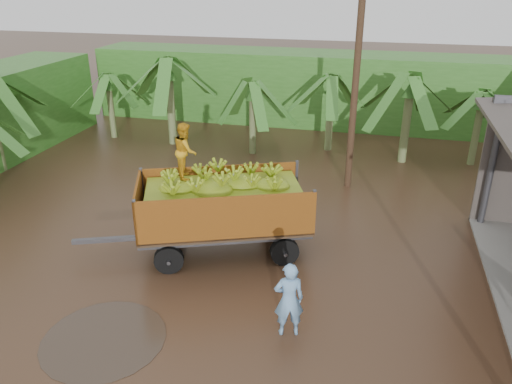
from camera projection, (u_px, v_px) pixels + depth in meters
The scene contains 6 objects.
ground at pixel (281, 306), 11.97m from camera, with size 100.00×100.00×0.00m, color black.
hedge_north at pixel (305, 88), 25.87m from camera, with size 22.00×3.00×3.60m, color #2D661E.
banana_trailer at pixel (223, 205), 13.82m from camera, with size 6.51×3.83×3.70m.
man_blue at pixel (289, 300), 10.73m from camera, with size 0.65×0.43×1.79m, color #73A3D2.
utility_pole at pixel (356, 76), 17.01m from camera, with size 1.20×0.24×8.02m.
banana_plants at pixel (177, 136), 18.24m from camera, with size 24.65×20.20×4.03m.
Camera 1 is at (1.79, -9.68, 7.38)m, focal length 35.00 mm.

